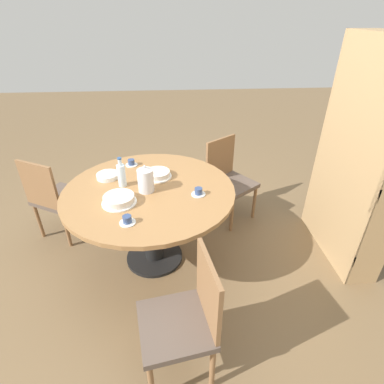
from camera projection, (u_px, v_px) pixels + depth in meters
name	position (u px, v px, depth m)	size (l,w,h in m)	color
ground_plane	(155.00, 258.00, 2.83)	(14.00, 14.00, 0.00)	brown
dining_table	(150.00, 204.00, 2.51)	(1.40, 1.40, 0.76)	black
chair_a	(186.00, 317.00, 1.75)	(0.49, 0.49, 0.88)	olive
chair_b	(228.00, 178.00, 3.20)	(0.59, 0.59, 0.88)	olive
chair_c	(55.00, 196.00, 2.89)	(0.57, 0.57, 0.88)	olive
bookshelf	(359.00, 162.00, 2.48)	(0.95, 0.28, 1.88)	tan
coffee_pot	(146.00, 180.00, 2.36)	(0.13, 0.13, 0.23)	silver
water_bottle	(122.00, 175.00, 2.43)	(0.07, 0.07, 0.25)	silver
cake_main	(119.00, 200.00, 2.24)	(0.26, 0.26, 0.06)	white
cake_second	(158.00, 174.00, 2.60)	(0.24, 0.24, 0.06)	white
cup_a	(127.00, 220.00, 2.03)	(0.11, 0.11, 0.06)	silver
cup_b	(131.00, 163.00, 2.80)	(0.11, 0.11, 0.06)	silver
cup_c	(198.00, 192.00, 2.35)	(0.11, 0.11, 0.06)	silver
plate_stack	(108.00, 176.00, 2.59)	(0.19, 0.19, 0.04)	white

